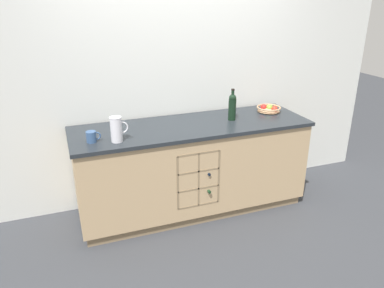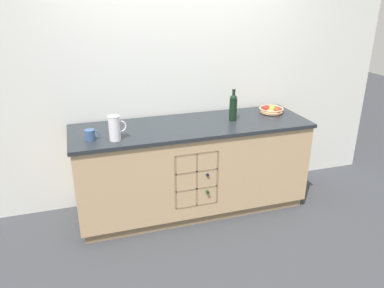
% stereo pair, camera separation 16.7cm
% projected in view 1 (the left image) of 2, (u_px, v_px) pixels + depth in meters
% --- Properties ---
extents(ground_plane, '(14.00, 14.00, 0.00)m').
position_uv_depth(ground_plane, '(192.00, 207.00, 3.92)').
color(ground_plane, '#383A3F').
extents(back_wall, '(4.65, 0.06, 2.55)m').
position_uv_depth(back_wall, '(178.00, 79.00, 3.80)').
color(back_wall, silver).
rests_on(back_wall, ground_plane).
extents(kitchen_island, '(2.29, 0.73, 0.92)m').
position_uv_depth(kitchen_island, '(192.00, 167.00, 3.75)').
color(kitchen_island, '#8B7354').
rests_on(kitchen_island, ground_plane).
extents(fruit_bowl, '(0.26, 0.26, 0.08)m').
position_uv_depth(fruit_bowl, '(269.00, 108.00, 3.95)').
color(fruit_bowl, tan).
rests_on(fruit_bowl, kitchen_island).
extents(white_pitcher, '(0.15, 0.10, 0.22)m').
position_uv_depth(white_pitcher, '(116.00, 129.00, 3.13)').
color(white_pitcher, white).
rests_on(white_pitcher, kitchen_island).
extents(ceramic_mug, '(0.12, 0.08, 0.09)m').
position_uv_depth(ceramic_mug, '(92.00, 137.00, 3.14)').
color(ceramic_mug, '#385684').
rests_on(ceramic_mug, kitchen_island).
extents(standing_wine_bottle, '(0.08, 0.08, 0.31)m').
position_uv_depth(standing_wine_bottle, '(232.00, 106.00, 3.67)').
color(standing_wine_bottle, black).
rests_on(standing_wine_bottle, kitchen_island).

